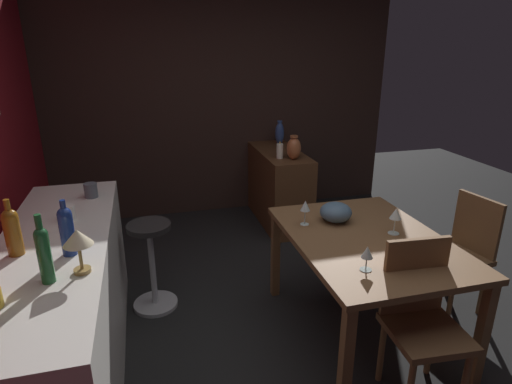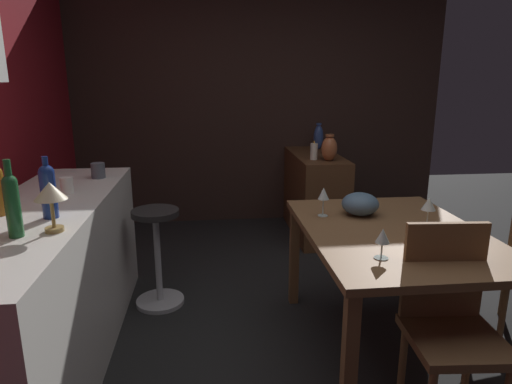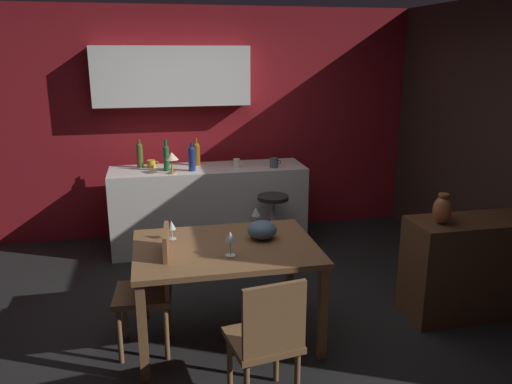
# 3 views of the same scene
# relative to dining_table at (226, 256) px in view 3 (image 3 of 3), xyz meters

# --- Properties ---
(ground_plane) EXTENTS (9.00, 9.00, 0.00)m
(ground_plane) POSITION_rel_dining_table_xyz_m (0.07, 0.35, -0.66)
(ground_plane) COLOR black
(wall_kitchen_back) EXTENTS (5.20, 0.33, 2.60)m
(wall_kitchen_back) POSITION_rel_dining_table_xyz_m (0.01, 2.42, 0.75)
(wall_kitchen_back) COLOR maroon
(wall_kitchen_back) RESTS_ON ground_plane
(wall_side_right) EXTENTS (0.10, 4.40, 2.60)m
(wall_side_right) POSITION_rel_dining_table_xyz_m (2.62, 0.65, 0.64)
(wall_side_right) COLOR #33231E
(wall_side_right) RESTS_ON ground_plane
(dining_table) EXTENTS (1.33, 0.96, 0.74)m
(dining_table) POSITION_rel_dining_table_xyz_m (0.00, 0.00, 0.00)
(dining_table) COLOR brown
(dining_table) RESTS_ON ground_plane
(kitchen_counter) EXTENTS (2.10, 0.60, 0.90)m
(kitchen_counter) POSITION_rel_dining_table_xyz_m (0.10, 1.89, -0.21)
(kitchen_counter) COLOR silver
(kitchen_counter) RESTS_ON ground_plane
(sideboard_cabinet) EXTENTS (1.10, 0.44, 0.82)m
(sideboard_cabinet) POSITION_rel_dining_table_xyz_m (2.03, -0.06, -0.25)
(sideboard_cabinet) COLOR #56351E
(sideboard_cabinet) RESTS_ON ground_plane
(chair_near_window) EXTENTS (0.43, 0.43, 0.92)m
(chair_near_window) POSITION_rel_dining_table_xyz_m (-0.54, -0.06, -0.16)
(chair_near_window) COLOR brown
(chair_near_window) RESTS_ON ground_plane
(chair_by_doorway) EXTENTS (0.46, 0.46, 0.88)m
(chair_by_doorway) POSITION_rel_dining_table_xyz_m (0.11, -0.87, -0.18)
(chair_by_doorway) COLOR brown
(chair_by_doorway) RESTS_ON ground_plane
(bar_stool) EXTENTS (0.34, 0.34, 0.69)m
(bar_stool) POSITION_rel_dining_table_xyz_m (0.70, 1.37, -0.29)
(bar_stool) COLOR #262323
(bar_stool) RESTS_ON ground_plane
(wine_glass_left) EXTENTS (0.07, 0.07, 0.18)m
(wine_glass_left) POSITION_rel_dining_table_xyz_m (0.30, 0.32, 0.22)
(wine_glass_left) COLOR silver
(wine_glass_left) RESTS_ON dining_table
(wine_glass_right) EXTENTS (0.07, 0.07, 0.15)m
(wine_glass_right) POSITION_rel_dining_table_xyz_m (-0.38, 0.22, 0.19)
(wine_glass_right) COLOR silver
(wine_glass_right) RESTS_ON dining_table
(wine_glass_center) EXTENTS (0.08, 0.08, 0.18)m
(wine_glass_center) POSITION_rel_dining_table_xyz_m (0.01, -0.19, 0.22)
(wine_glass_center) COLOR silver
(wine_glass_center) RESTS_ON dining_table
(fruit_bowl) EXTENTS (0.22, 0.22, 0.14)m
(fruit_bowl) POSITION_rel_dining_table_xyz_m (0.30, 0.09, 0.15)
(fruit_bowl) COLOR slate
(fruit_bowl) RESTS_ON dining_table
(wine_bottle_amber) EXTENTS (0.08, 0.08, 0.30)m
(wine_bottle_amber) POSITION_rel_dining_table_xyz_m (-0.01, 2.04, 0.38)
(wine_bottle_amber) COLOR #8C5114
(wine_bottle_amber) RESTS_ON kitchen_counter
(wine_bottle_green) EXTENTS (0.06, 0.06, 0.33)m
(wine_bottle_green) POSITION_rel_dining_table_xyz_m (-0.34, 1.83, 0.39)
(wine_bottle_green) COLOR #1E592D
(wine_bottle_green) RESTS_ON kitchen_counter
(wine_bottle_olive) EXTENTS (0.07, 0.07, 0.31)m
(wine_bottle_olive) POSITION_rel_dining_table_xyz_m (-0.62, 2.05, 0.39)
(wine_bottle_olive) COLOR #475623
(wine_bottle_olive) RESTS_ON kitchen_counter
(wine_bottle_cobalt) EXTENTS (0.07, 0.07, 0.30)m
(wine_bottle_cobalt) POSITION_rel_dining_table_xyz_m (-0.08, 1.77, 0.38)
(wine_bottle_cobalt) COLOR navy
(wine_bottle_cobalt) RESTS_ON kitchen_counter
(cup_white) EXTENTS (0.11, 0.07, 0.09)m
(cup_white) POSITION_rel_dining_table_xyz_m (0.41, 1.83, 0.29)
(cup_white) COLOR white
(cup_white) RESTS_ON kitchen_counter
(cup_mustard) EXTENTS (0.12, 0.09, 0.08)m
(cup_mustard) POSITION_rel_dining_table_xyz_m (-0.50, 2.02, 0.28)
(cup_mustard) COLOR gold
(cup_mustard) RESTS_ON kitchen_counter
(cup_slate) EXTENTS (0.13, 0.09, 0.10)m
(cup_slate) POSITION_rel_dining_table_xyz_m (0.80, 1.75, 0.29)
(cup_slate) COLOR #515660
(cup_slate) RESTS_ON kitchen_counter
(counter_lamp) EXTENTS (0.14, 0.14, 0.22)m
(counter_lamp) POSITION_rel_dining_table_xyz_m (-0.29, 1.69, 0.41)
(counter_lamp) COLOR #A58447
(counter_lamp) RESTS_ON kitchen_counter
(pillar_candle_tall) EXTENTS (0.07, 0.07, 0.17)m
(pillar_candle_tall) POSITION_rel_dining_table_xyz_m (1.76, 0.03, 0.24)
(pillar_candle_tall) COLOR white
(pillar_candle_tall) RESTS_ON sideboard_cabinet
(vase_copper) EXTENTS (0.14, 0.14, 0.24)m
(vase_copper) POSITION_rel_dining_table_xyz_m (1.68, -0.09, 0.28)
(vase_copper) COLOR #B26038
(vase_copper) RESTS_ON sideboard_cabinet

